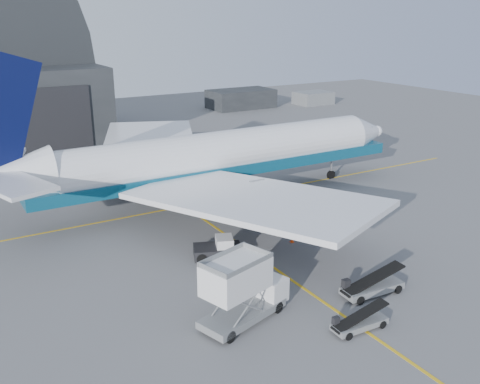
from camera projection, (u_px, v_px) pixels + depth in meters
ground at (294, 282)px, 41.31m from camera, size 200.00×200.00×0.00m
taxi_lines at (217, 228)px, 51.65m from camera, size 80.00×42.12×0.02m
distant_bldg_a at (241, 108)px, 118.47m from camera, size 14.00×8.00×4.00m
distant_bldg_b at (313, 104)px, 123.42m from camera, size 8.00×6.00×2.80m
airliner at (208, 158)px, 57.51m from camera, size 50.80×49.26×17.83m
catering_truck at (242, 290)px, 35.32m from camera, size 7.13×4.31×4.61m
pushback_tug at (219, 249)px, 45.35m from camera, size 4.54×3.58×1.85m
belt_loader_a at (359, 323)px, 34.95m from camera, size 4.18×1.58×1.59m
belt_loader_b at (372, 287)px, 39.32m from camera, size 5.23×2.06×1.97m
traffic_cone at (292, 240)px, 48.47m from camera, size 0.36×0.36×0.52m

